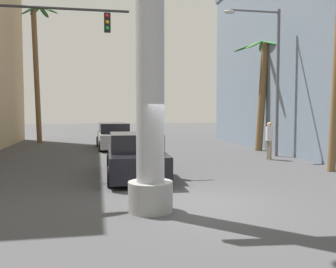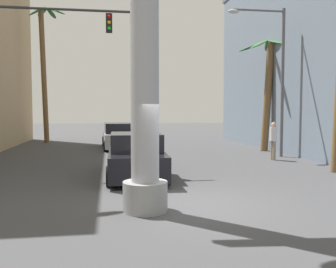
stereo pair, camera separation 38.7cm
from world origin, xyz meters
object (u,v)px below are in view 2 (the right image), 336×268
at_px(traffic_light_mast, 27,55).
at_px(car_lead, 136,157).
at_px(pedestrian_mid_right, 273,138).
at_px(street_lamp, 274,67).
at_px(palm_tree_mid_right, 268,84).
at_px(palm_tree_far_left, 44,62).
at_px(car_far, 119,136).

distance_m(traffic_light_mast, car_lead, 5.54).
height_order(car_lead, pedestrian_mid_right, pedestrian_mid_right).
relative_size(street_lamp, palm_tree_mid_right, 1.15).
distance_m(palm_tree_far_left, pedestrian_mid_right, 16.90).
bearing_deg(car_far, palm_tree_far_left, 138.13).
bearing_deg(palm_tree_mid_right, car_lead, -138.50).
bearing_deg(pedestrian_mid_right, palm_tree_far_left, 137.87).
height_order(street_lamp, car_far, street_lamp).
bearing_deg(car_far, pedestrian_mid_right, -42.31).
distance_m(car_lead, palm_tree_mid_right, 11.23).
distance_m(traffic_light_mast, palm_tree_far_left, 12.94).
height_order(car_lead, palm_tree_mid_right, palm_tree_mid_right).
distance_m(car_far, palm_tree_far_left, 8.36).
relative_size(palm_tree_mid_right, pedestrian_mid_right, 3.59).
bearing_deg(pedestrian_mid_right, car_lead, -153.78).
bearing_deg(palm_tree_mid_right, street_lamp, -107.96).
height_order(traffic_light_mast, palm_tree_mid_right, palm_tree_mid_right).
distance_m(street_lamp, traffic_light_mast, 11.49).
bearing_deg(car_far, car_lead, -88.03).
relative_size(street_lamp, pedestrian_mid_right, 4.14).
relative_size(car_lead, palm_tree_mid_right, 0.80).
height_order(traffic_light_mast, car_far, traffic_light_mast).
bearing_deg(palm_tree_mid_right, traffic_light_mast, -154.43).
bearing_deg(traffic_light_mast, palm_tree_mid_right, 25.57).
distance_m(traffic_light_mast, palm_tree_mid_right, 13.27).
height_order(street_lamp, pedestrian_mid_right, street_lamp).
relative_size(car_far, pedestrian_mid_right, 2.58).
height_order(palm_tree_far_left, pedestrian_mid_right, palm_tree_far_left).
bearing_deg(car_lead, traffic_light_mast, 159.98).
relative_size(car_lead, palm_tree_far_left, 0.54).
distance_m(car_lead, pedestrian_mid_right, 7.48).
height_order(street_lamp, palm_tree_mid_right, street_lamp).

